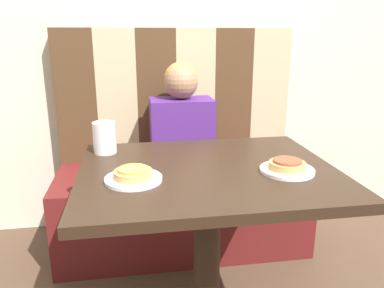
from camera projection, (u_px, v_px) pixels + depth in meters
name	position (u px, v px, depth m)	size (l,w,h in m)	color
wall_back	(173.00, 11.00, 2.16)	(7.00, 0.05, 2.60)	beige
booth_seat	(182.00, 207.00, 2.14)	(1.36, 0.57, 0.45)	#5B1919
booth_backrest	(176.00, 95.00, 2.20)	(1.36, 0.08, 0.76)	#4C331E
dining_table	(207.00, 194.00, 1.35)	(0.90, 0.73, 0.72)	black
person	(181.00, 120.00, 2.00)	(0.33, 0.21, 0.59)	#4C237A
plate_left	(134.00, 179.00, 1.21)	(0.19, 0.19, 0.01)	white
plate_right	(287.00, 170.00, 1.29)	(0.19, 0.19, 0.01)	white
pizza_left	(133.00, 173.00, 1.20)	(0.12, 0.12, 0.03)	tan
pizza_right	(287.00, 165.00, 1.28)	(0.12, 0.12, 0.03)	tan
drinking_cup	(105.00, 138.00, 1.48)	(0.09, 0.09, 0.12)	silver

